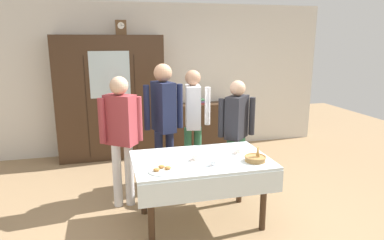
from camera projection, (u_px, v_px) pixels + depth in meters
ground_plane at (196, 213)px, 4.19m from camera, size 12.00×12.00×0.00m
back_wall at (159, 78)px, 6.38m from camera, size 6.40×0.10×2.70m
dining_table at (202, 169)px, 3.82m from camera, size 1.51×0.97×0.77m
wall_cabinet at (111, 98)px, 5.94m from camera, size 1.81×0.46×2.13m
mantel_clock at (121, 27)px, 5.72m from camera, size 0.18×0.11×0.24m
bookshelf_low at (200, 126)px, 6.53m from camera, size 1.15×0.35×0.88m
book_stack at (200, 101)px, 6.42m from camera, size 0.15×0.22×0.09m
tea_cup_near_right at (238, 151)px, 3.99m from camera, size 0.13×0.13×0.06m
tea_cup_center at (214, 163)px, 3.60m from camera, size 0.13×0.13×0.06m
tea_cup_near_left at (195, 158)px, 3.76m from camera, size 0.13×0.13×0.06m
bread_basket at (255, 158)px, 3.73m from camera, size 0.24×0.24×0.16m
pastry_plate at (162, 170)px, 3.46m from camera, size 0.28×0.28×0.05m
spoon_far_left at (227, 149)px, 4.15m from camera, size 0.12×0.02×0.01m
spoon_near_right at (230, 162)px, 3.71m from camera, size 0.12×0.02×0.01m
spoon_far_right at (148, 158)px, 3.84m from camera, size 0.12×0.02×0.01m
person_near_right_end at (164, 115)px, 4.52m from camera, size 0.52×0.40×1.76m
person_behind_table_left at (121, 129)px, 4.16m from camera, size 0.52×0.38×1.64m
person_by_cabinet at (237, 126)px, 4.62m from camera, size 0.52×0.40×1.54m
person_beside_shelf at (193, 115)px, 4.94m from camera, size 0.52×0.39×1.65m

